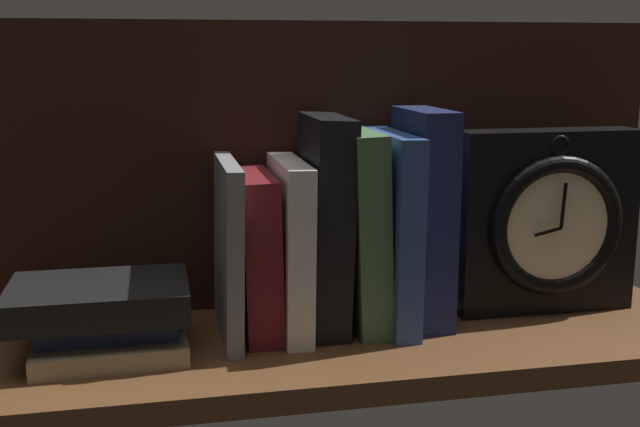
{
  "coord_description": "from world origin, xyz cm",
  "views": [
    {
      "loc": [
        -19.39,
        -78.11,
        30.28
      ],
      "look_at": [
        -2.17,
        3.33,
        12.89
      ],
      "focal_mm": 43.75,
      "sensor_mm": 36.0,
      "label": 1
    }
  ],
  "objects": [
    {
      "name": "book_blue_modern",
      "position": [
        5.86,
        3.33,
        10.8
      ],
      "size": [
        3.05,
        15.93,
        21.62
      ],
      "primitive_type": "cube",
      "rotation": [
        0.0,
        0.01,
        0.0
      ],
      "color": "#2D4C8E",
      "rests_on": "ground_plane"
    },
    {
      "name": "book_white_catcher",
      "position": [
        -5.57,
        3.33,
        9.41
      ],
      "size": [
        3.15,
        15.18,
        18.85
      ],
      "primitive_type": "cube",
      "rotation": [
        0.0,
        0.01,
        0.0
      ],
      "color": "silver",
      "rests_on": "ground_plane"
    },
    {
      "name": "book_stack_side",
      "position": [
        -25.26,
        0.3,
        3.89
      ],
      "size": [
        17.81,
        13.38,
        7.4
      ],
      "color": "#9E8966",
      "rests_on": "ground_plane"
    },
    {
      "name": "book_black_skeptic",
      "position": [
        -1.75,
        3.33,
        11.75
      ],
      "size": [
        5.05,
        12.6,
        23.64
      ],
      "primitive_type": "cube",
      "rotation": [
        0.0,
        0.04,
        0.0
      ],
      "color": "black",
      "rests_on": "ground_plane"
    },
    {
      "name": "book_maroon_dawkins",
      "position": [
        -9.21,
        3.33,
        8.74
      ],
      "size": [
        4.15,
        13.13,
        17.54
      ],
      "primitive_type": "cube",
      "rotation": [
        0.0,
        -0.02,
        0.0
      ],
      "color": "maroon",
      "rests_on": "ground_plane"
    },
    {
      "name": "back_panel",
      "position": [
        0.0,
        12.2,
        16.86
      ],
      "size": [
        82.93,
        1.2,
        33.71
      ],
      "primitive_type": "cube",
      "color": "black",
      "rests_on": "ground_plane"
    },
    {
      "name": "book_gray_chess",
      "position": [
        -12.28,
        3.33,
        9.48
      ],
      "size": [
        2.16,
        16.54,
        19.0
      ],
      "primitive_type": "cube",
      "rotation": [
        0.0,
        0.02,
        0.0
      ],
      "color": "gray",
      "rests_on": "ground_plane"
    },
    {
      "name": "book_navy_bierce",
      "position": [
        9.65,
        3.33,
        12.03
      ],
      "size": [
        4.14,
        12.07,
        24.07
      ],
      "primitive_type": "cube",
      "rotation": [
        0.0,
        -0.0,
        0.0
      ],
      "color": "#192147",
      "rests_on": "ground_plane"
    },
    {
      "name": "book_green_romantic",
      "position": [
        2.37,
        3.33,
        10.93
      ],
      "size": [
        4.3,
        13.49,
        21.97
      ],
      "primitive_type": "cube",
      "rotation": [
        0.0,
        -0.04,
        0.0
      ],
      "color": "#476B44",
      "rests_on": "ground_plane"
    },
    {
      "name": "ground_plane",
      "position": [
        0.0,
        0.0,
        -1.25
      ],
      "size": [
        82.93,
        25.6,
        2.5
      ],
      "primitive_type": "cube",
      "color": "brown"
    },
    {
      "name": "framed_clock",
      "position": [
        24.93,
        3.21,
        10.73
      ],
      "size": [
        21.44,
        6.31,
        21.44
      ],
      "color": "black",
      "rests_on": "ground_plane"
    }
  ]
}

